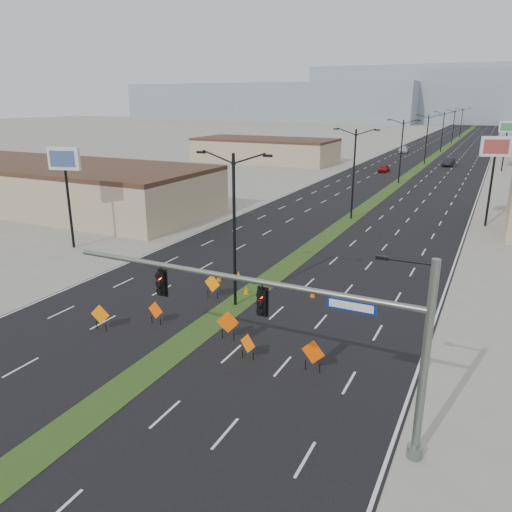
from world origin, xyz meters
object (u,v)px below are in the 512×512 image
at_px(construction_sign_1, 156,311).
at_px(pole_sign_east_far, 507,131).
at_px(streetlight_1, 354,171).
at_px(cone_2, 313,293).
at_px(streetlight_0, 234,226).
at_px(streetlight_2, 401,149).
at_px(construction_sign_2, 212,284).
at_px(cone_0, 219,277).
at_px(pole_sign_east_near, 495,153).
at_px(signal_mast, 304,321).
at_px(cone_3, 246,290).
at_px(construction_sign_3, 228,323).
at_px(construction_sign_4, 248,345).
at_px(streetlight_3, 427,138).
at_px(construction_sign_5, 313,353).
at_px(construction_sign_0, 100,315).
at_px(streetlight_4, 443,130).
at_px(car_left, 384,169).
at_px(pole_sign_west, 65,167).
at_px(car_mid, 449,162).
at_px(car_far, 403,150).
at_px(streetlight_6, 461,122).
at_px(streetlight_5, 454,125).
at_px(cone_1, 239,275).

distance_m(construction_sign_1, pole_sign_east_far, 85.70).
bearing_deg(streetlight_1, cone_2, -80.33).
bearing_deg(streetlight_0, cone_2, 40.74).
bearing_deg(streetlight_0, streetlight_2, 90.00).
bearing_deg(construction_sign_2, cone_0, 121.21).
bearing_deg(cone_2, pole_sign_east_near, 70.30).
xyz_separation_m(signal_mast, cone_3, (-8.76, 12.00, -4.46)).
bearing_deg(construction_sign_1, construction_sign_3, 7.94).
bearing_deg(signal_mast, construction_sign_4, 139.02).
xyz_separation_m(streetlight_2, pole_sign_east_far, (14.85, 22.87, 2.05)).
bearing_deg(streetlight_3, construction_sign_4, -87.44).
relative_size(streetlight_3, construction_sign_5, 5.78).
height_order(signal_mast, construction_sign_0, signal_mast).
bearing_deg(construction_sign_5, streetlight_4, 102.77).
distance_m(streetlight_3, construction_sign_0, 91.09).
bearing_deg(car_left, pole_sign_west, -100.04).
relative_size(car_mid, construction_sign_5, 2.86).
xyz_separation_m(car_mid, cone_0, (-8.24, -78.97, -0.48)).
relative_size(streetlight_2, construction_sign_2, 5.77).
xyz_separation_m(car_far, pole_sign_east_far, (23.21, -26.86, 6.70)).
bearing_deg(construction_sign_4, cone_3, 138.01).
bearing_deg(streetlight_2, pole_sign_east_near, -60.68).
xyz_separation_m(streetlight_6, construction_sign_5, (7.52, -173.75, -4.40)).
relative_size(signal_mast, pole_sign_east_near, 1.72).
height_order(construction_sign_2, pole_sign_east_far, pole_sign_east_far).
height_order(streetlight_4, streetlight_6, same).
distance_m(construction_sign_0, pole_sign_west, 20.03).
height_order(construction_sign_3, pole_sign_west, pole_sign_west).
xyz_separation_m(signal_mast, pole_sign_west, (-28.45, 15.36, 2.63)).
xyz_separation_m(streetlight_3, streetlight_5, (0.00, 56.00, 0.00)).
bearing_deg(pole_sign_west, cone_1, -16.98).
distance_m(streetlight_3, cone_2, 80.69).
bearing_deg(construction_sign_3, cone_2, 57.70).
bearing_deg(construction_sign_0, streetlight_4, 77.56).
relative_size(streetlight_2, pole_sign_east_near, 1.06).
height_order(cone_0, cone_2, cone_0).
relative_size(cone_3, pole_sign_east_far, 0.07).
bearing_deg(construction_sign_1, pole_sign_west, 155.67).
xyz_separation_m(streetlight_2, streetlight_4, (0.00, 56.00, 0.00)).
height_order(streetlight_0, pole_sign_west, streetlight_0).
bearing_deg(streetlight_3, pole_sign_east_near, -75.18).
height_order(construction_sign_0, pole_sign_west, pole_sign_west).
distance_m(signal_mast, cone_3, 15.52).
bearing_deg(car_left, pole_sign_east_near, -59.53).
bearing_deg(cone_1, pole_sign_east_near, 58.79).
bearing_deg(cone_0, construction_sign_1, -87.50).
xyz_separation_m(streetlight_4, car_left, (-5.01, -43.89, -4.78)).
bearing_deg(streetlight_4, construction_sign_4, -88.05).
xyz_separation_m(streetlight_1, construction_sign_5, (7.52, -33.75, -4.40)).
distance_m(construction_sign_3, construction_sign_4, 2.51).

